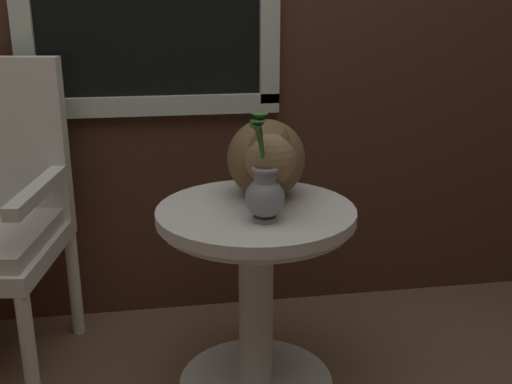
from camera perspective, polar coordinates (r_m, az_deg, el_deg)
The scene contains 3 objects.
wicker_side_table at distance 1.89m, azimuth -0.00°, elevation -7.41°, with size 0.59×0.59×0.62m.
cat at distance 1.87m, azimuth 0.99°, elevation 3.11°, with size 0.27×0.55×0.25m.
pewter_vase_with_ivy at distance 1.68m, azimuth 0.79°, elevation 0.13°, with size 0.11×0.11×0.31m.
Camera 1 is at (-0.08, -1.59, 1.22)m, focal length 43.21 mm.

